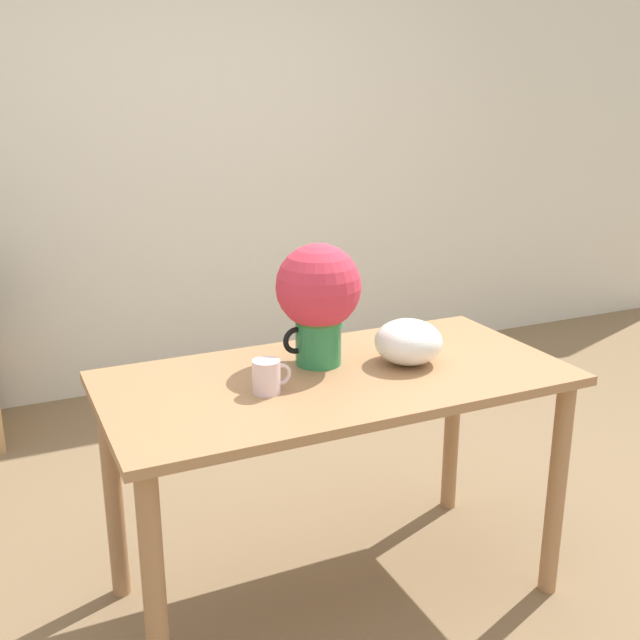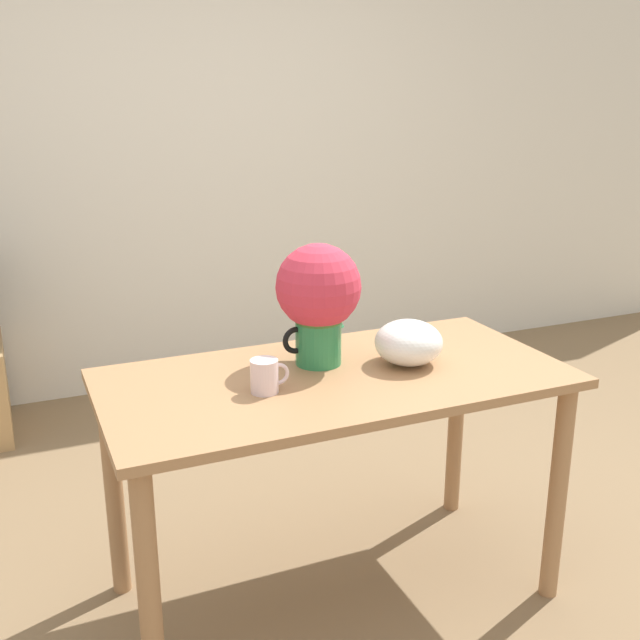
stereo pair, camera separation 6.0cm
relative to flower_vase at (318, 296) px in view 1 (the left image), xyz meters
The scene contains 6 objects.
ground_plane 1.02m from the flower_vase, 14.55° to the right, with size 12.00×12.00×0.00m, color #7F6647.
wall_back 2.06m from the flower_vase, 86.17° to the left, with size 8.00×0.05×2.60m.
table 0.36m from the flower_vase, 84.06° to the right, with size 1.44×0.72×0.79m.
flower_vase is the anchor object (origin of this frame).
coffee_mug 0.33m from the flower_vase, 145.93° to the right, with size 0.12×0.08×0.10m.
white_bowl 0.33m from the flower_vase, 24.07° to the right, with size 0.22×0.22×0.14m.
Camera 1 is at (-1.08, -2.02, 1.63)m, focal length 42.00 mm.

